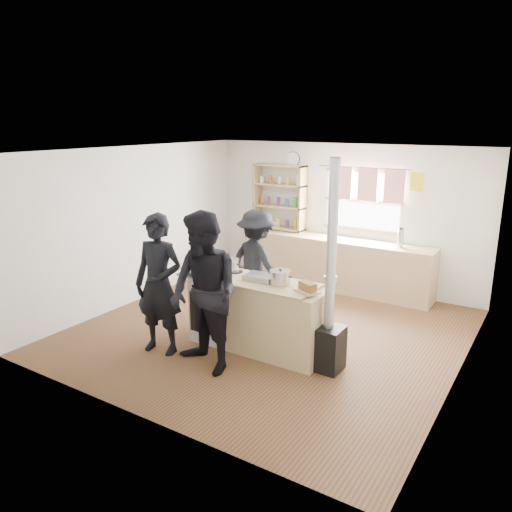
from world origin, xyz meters
The scene contains 14 objects.
ground centered at (0.00, 0.00, -0.01)m, with size 5.00×5.00×0.01m, color brown.
back_counter centered at (0.00, 2.22, 0.45)m, with size 3.40×0.55×0.90m, color tan.
shelving_unit centered at (-1.20, 2.34, 1.51)m, with size 1.00×0.28×1.20m.
thermos centered at (1.12, 2.22, 1.05)m, with size 0.10×0.10×0.30m, color silver.
cooking_island centered at (0.14, -0.55, 0.47)m, with size 1.97×0.64×0.93m.
skillet_greens centered at (-0.63, -0.73, 0.96)m, with size 0.35×0.35×0.05m.
roast_tray centered at (0.16, -0.51, 0.97)m, with size 0.40×0.31×0.07m.
stockpot_stove centered at (-0.38, -0.39, 1.01)m, with size 0.23×0.23×0.19m.
stockpot_counter centered at (0.45, -0.52, 1.02)m, with size 0.26×0.26×0.20m.
bread_board centered at (0.87, -0.61, 0.98)m, with size 0.34×0.30×0.12m.
flue_heater centered at (1.14, -0.58, 0.64)m, with size 0.35×0.35×2.50m.
person_near_left centered at (-0.86, -1.27, 0.90)m, with size 0.65×0.43×1.79m, color black.
person_near_right centered at (-0.08, -1.35, 0.95)m, with size 0.93×0.72×1.91m, color black.
person_far centered at (-0.52, 0.48, 0.81)m, with size 1.04×0.60×1.61m, color black.
Camera 1 is at (3.32, -5.61, 2.89)m, focal length 35.00 mm.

